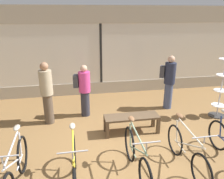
# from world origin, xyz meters

# --- Properties ---
(ground_plane) EXTENTS (24.00, 24.00, 0.00)m
(ground_plane) POSITION_xyz_m (0.00, 0.00, 0.00)
(ground_plane) COLOR olive
(shop_back_wall) EXTENTS (12.00, 0.08, 3.20)m
(shop_back_wall) POSITION_xyz_m (0.00, 3.99, 1.64)
(shop_back_wall) COLOR #B2A893
(shop_back_wall) RESTS_ON ground_plane
(bicycle_far_left) EXTENTS (0.46, 1.78, 1.04)m
(bicycle_far_left) POSITION_xyz_m (-2.09, -0.60, 0.40)
(bicycle_far_left) COLOR black
(bicycle_far_left) RESTS_ON ground_plane
(bicycle_left) EXTENTS (0.46, 1.69, 1.02)m
(bicycle_left) POSITION_xyz_m (-1.10, -0.66, 0.38)
(bicycle_left) COLOR black
(bicycle_left) RESTS_ON ground_plane
(bicycle_center) EXTENTS (0.46, 1.79, 1.05)m
(bicycle_center) POSITION_xyz_m (0.05, -0.63, 0.41)
(bicycle_center) COLOR black
(bicycle_center) RESTS_ON ground_plane
(bicycle_right) EXTENTS (0.46, 1.71, 1.02)m
(bicycle_right) POSITION_xyz_m (1.07, -0.61, 0.39)
(bicycle_right) COLOR black
(bicycle_right) RESTS_ON ground_plane
(accessory_rack) EXTENTS (0.48, 0.48, 1.84)m
(accessory_rack) POSITION_xyz_m (3.18, 1.41, 0.75)
(accessory_rack) COLOR #333333
(accessory_rack) RESTS_ON ground_plane
(display_bench) EXTENTS (1.40, 0.44, 0.47)m
(display_bench) POSITION_xyz_m (0.38, 0.94, 0.38)
(display_bench) COLOR brown
(display_bench) RESTS_ON ground_plane
(customer_near_rack) EXTENTS (0.56, 0.48, 1.72)m
(customer_near_rack) POSITION_xyz_m (1.93, 2.24, 0.93)
(customer_near_rack) COLOR #424C6B
(customer_near_rack) RESTS_ON ground_plane
(customer_by_window) EXTENTS (0.52, 0.39, 1.56)m
(customer_by_window) POSITION_xyz_m (-0.75, 2.17, 0.84)
(customer_by_window) COLOR #2D2D38
(customer_by_window) RESTS_ON ground_plane
(customer_mid_floor) EXTENTS (0.36, 0.49, 1.75)m
(customer_mid_floor) POSITION_xyz_m (-1.76, 1.88, 0.94)
(customer_mid_floor) COLOR brown
(customer_mid_floor) RESTS_ON ground_plane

